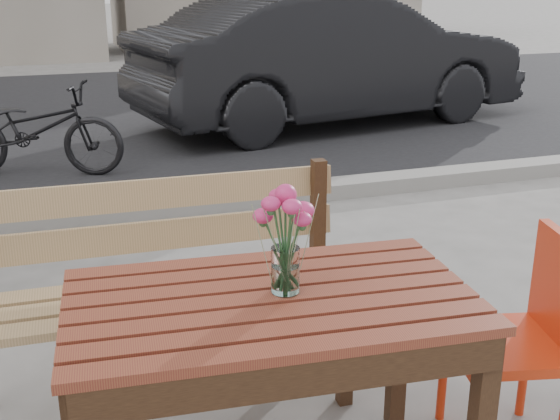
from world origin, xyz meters
name	(u,v)px	position (x,y,z in m)	size (l,w,h in m)	color
street	(85,150)	(0.00, 5.06, 0.03)	(30.00, 8.12, 0.12)	black
main_table	(271,332)	(0.25, -0.08, 0.64)	(1.30, 0.83, 0.76)	maroon
main_bench	(155,266)	(0.01, 0.67, 0.59)	(1.58, 0.52, 0.97)	#9E7E51
red_chair	(529,329)	(1.22, -0.07, 0.48)	(0.49, 0.49, 0.82)	red
main_vase	(285,226)	(0.30, -0.06, 0.98)	(0.19, 0.19, 0.34)	white
parked_car	(332,58)	(2.86, 5.64, 0.76)	(1.60, 4.59, 1.51)	black
bicycle	(34,130)	(-0.44, 4.41, 0.40)	(0.53, 1.53, 0.81)	black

